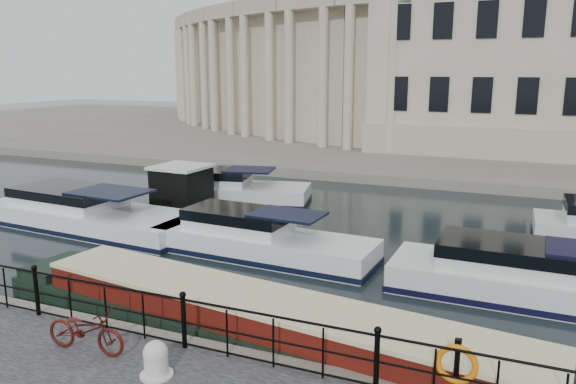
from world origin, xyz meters
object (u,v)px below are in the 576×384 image
object	(u,v)px
mooring_bollard	(156,360)
narrowboat	(267,333)
life_ring_post	(456,365)
harbour_hut	(182,192)
bicycle	(86,330)

from	to	relation	value
mooring_bollard	narrowboat	size ratio (longest dim) A/B	0.05
narrowboat	life_ring_post	bearing A→B (deg)	-12.48
life_ring_post	harbour_hut	size ratio (longest dim) A/B	0.38
life_ring_post	narrowboat	distance (m)	4.56
life_ring_post	harbour_hut	world-z (taller)	harbour_hut
bicycle	mooring_bollard	size ratio (longest dim) A/B	2.57
bicycle	narrowboat	bearing A→B (deg)	-52.23
harbour_hut	narrowboat	bearing A→B (deg)	-45.06
mooring_bollard	harbour_hut	world-z (taller)	harbour_hut
bicycle	life_ring_post	bearing A→B (deg)	-85.30
life_ring_post	harbour_hut	xyz separation A→B (m)	(-12.69, 10.96, -0.33)
mooring_bollard	narrowboat	xyz separation A→B (m)	(1.00, 2.70, -0.51)
bicycle	life_ring_post	distance (m)	7.13
bicycle	harbour_hut	distance (m)	13.23
life_ring_post	harbour_hut	bearing A→B (deg)	139.18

